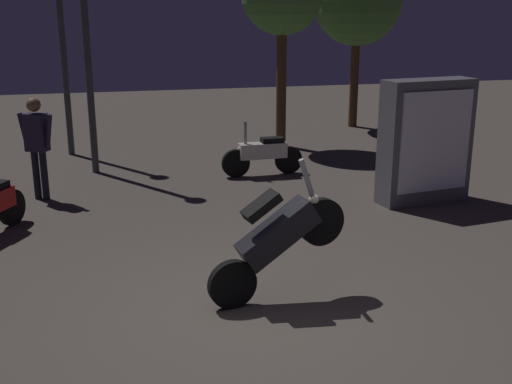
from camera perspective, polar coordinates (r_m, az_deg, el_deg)
The scene contains 8 objects.
ground_plane at distance 7.09m, azimuth 0.09°, elevation -10.73°, with size 40.00×40.00×0.00m, color #4C443D.
motorcycle_black_foreground at distance 7.09m, azimuth 1.93°, elevation -4.18°, with size 1.65×0.45×1.63m.
motorcycle_white_parked_left at distance 12.57m, azimuth 0.61°, elevation 3.47°, with size 1.66×0.33×1.11m.
person_rider_beside at distance 11.45m, azimuth -19.19°, elevation 4.55°, with size 0.63×0.40×1.78m.
streetlamp_near at distance 12.92m, azimuth -15.27°, elevation 15.73°, with size 0.36×0.36×5.09m.
streetlamp_far at distance 14.76m, azimuth -17.35°, elevation 16.02°, with size 0.36×0.36×5.30m.
tree_left_bg at distance 17.95m, azimuth 9.17°, elevation 16.63°, with size 2.39×2.39×4.62m.
kiosk_billboard at distance 11.09m, azimuth 15.10°, elevation 4.42°, with size 1.65×0.73×2.10m.
Camera 1 is at (-1.54, -6.13, 3.22)m, focal length 44.27 mm.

